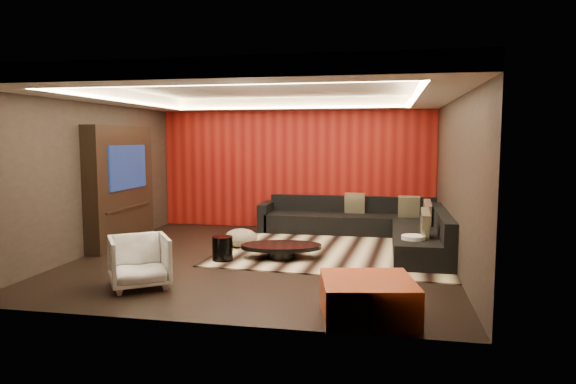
% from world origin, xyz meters
% --- Properties ---
extents(floor, '(6.00, 6.00, 0.02)m').
position_xyz_m(floor, '(0.00, 0.00, -0.01)').
color(floor, black).
rests_on(floor, ground).
extents(ceiling, '(6.00, 6.00, 0.02)m').
position_xyz_m(ceiling, '(0.00, 0.00, 2.81)').
color(ceiling, silver).
rests_on(ceiling, ground).
extents(wall_back, '(6.00, 0.02, 2.80)m').
position_xyz_m(wall_back, '(0.00, 3.01, 1.40)').
color(wall_back, black).
rests_on(wall_back, ground).
extents(wall_left, '(0.02, 6.00, 2.80)m').
position_xyz_m(wall_left, '(-3.01, 0.00, 1.40)').
color(wall_left, black).
rests_on(wall_left, ground).
extents(wall_right, '(0.02, 6.00, 2.80)m').
position_xyz_m(wall_right, '(3.01, 0.00, 1.40)').
color(wall_right, black).
rests_on(wall_right, ground).
extents(red_feature_wall, '(5.98, 0.05, 2.78)m').
position_xyz_m(red_feature_wall, '(0.00, 2.97, 1.40)').
color(red_feature_wall, '#6B0C0A').
rests_on(red_feature_wall, ground).
extents(soffit_back, '(6.00, 0.60, 0.22)m').
position_xyz_m(soffit_back, '(0.00, 2.70, 2.69)').
color(soffit_back, silver).
rests_on(soffit_back, ground).
extents(soffit_front, '(6.00, 0.60, 0.22)m').
position_xyz_m(soffit_front, '(0.00, -2.70, 2.69)').
color(soffit_front, silver).
rests_on(soffit_front, ground).
extents(soffit_left, '(0.60, 4.80, 0.22)m').
position_xyz_m(soffit_left, '(-2.70, 0.00, 2.69)').
color(soffit_left, silver).
rests_on(soffit_left, ground).
extents(soffit_right, '(0.60, 4.80, 0.22)m').
position_xyz_m(soffit_right, '(2.70, 0.00, 2.69)').
color(soffit_right, silver).
rests_on(soffit_right, ground).
extents(cove_back, '(4.80, 0.08, 0.04)m').
position_xyz_m(cove_back, '(0.00, 2.36, 2.60)').
color(cove_back, '#FFD899').
rests_on(cove_back, ground).
extents(cove_front, '(4.80, 0.08, 0.04)m').
position_xyz_m(cove_front, '(0.00, -2.36, 2.60)').
color(cove_front, '#FFD899').
rests_on(cove_front, ground).
extents(cove_left, '(0.08, 4.80, 0.04)m').
position_xyz_m(cove_left, '(-2.36, 0.00, 2.60)').
color(cove_left, '#FFD899').
rests_on(cove_left, ground).
extents(cove_right, '(0.08, 4.80, 0.04)m').
position_xyz_m(cove_right, '(2.36, 0.00, 2.60)').
color(cove_right, '#FFD899').
rests_on(cove_right, ground).
extents(tv_surround, '(0.30, 2.00, 2.20)m').
position_xyz_m(tv_surround, '(-2.85, 0.60, 1.10)').
color(tv_surround, black).
rests_on(tv_surround, ground).
extents(tv_screen, '(0.04, 1.30, 0.80)m').
position_xyz_m(tv_screen, '(-2.69, 0.60, 1.45)').
color(tv_screen, black).
rests_on(tv_screen, ground).
extents(tv_shelf, '(0.04, 1.60, 0.04)m').
position_xyz_m(tv_shelf, '(-2.69, 0.60, 0.70)').
color(tv_shelf, black).
rests_on(tv_shelf, ground).
extents(rug, '(4.18, 3.25, 0.02)m').
position_xyz_m(rug, '(1.15, 0.64, 0.01)').
color(rug, beige).
rests_on(rug, floor).
extents(coffee_table, '(1.55, 1.55, 0.22)m').
position_xyz_m(coffee_table, '(0.29, 0.05, 0.13)').
color(coffee_table, black).
rests_on(coffee_table, rug).
extents(drum_stool, '(0.44, 0.44, 0.39)m').
position_xyz_m(drum_stool, '(-0.60, -0.30, 0.21)').
color(drum_stool, black).
rests_on(drum_stool, rug).
extents(striped_pouf, '(0.64, 0.64, 0.33)m').
position_xyz_m(striped_pouf, '(-0.60, 0.75, 0.18)').
color(striped_pouf, beige).
rests_on(striped_pouf, rug).
extents(white_side_table, '(0.45, 0.45, 0.46)m').
position_xyz_m(white_side_table, '(2.40, 0.08, 0.23)').
color(white_side_table, silver).
rests_on(white_side_table, floor).
extents(orange_ottoman, '(1.16, 1.16, 0.44)m').
position_xyz_m(orange_ottoman, '(1.79, -2.50, 0.22)').
color(orange_ottoman, '#A93015').
rests_on(orange_ottoman, floor).
extents(armchair, '(1.04, 1.05, 0.69)m').
position_xyz_m(armchair, '(-1.23, -1.88, 0.35)').
color(armchair, silver).
rests_on(armchair, floor).
extents(sectional_sofa, '(3.65, 3.50, 0.75)m').
position_xyz_m(sectional_sofa, '(1.73, 1.86, 0.26)').
color(sectional_sofa, black).
rests_on(sectional_sofa, floor).
extents(throw_pillows, '(1.65, 2.79, 0.50)m').
position_xyz_m(throw_pillows, '(2.26, 1.68, 0.62)').
color(throw_pillows, tan).
rests_on(throw_pillows, sectional_sofa).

